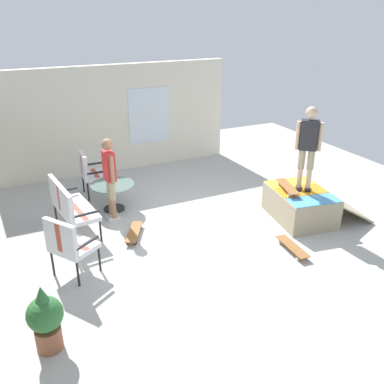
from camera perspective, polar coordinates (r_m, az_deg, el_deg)
ground_plane at (r=8.10m, az=1.06°, el=-5.18°), size 12.00×12.00×0.10m
house_facade at (r=10.78m, az=-10.49°, el=9.72°), size 0.23×6.00×2.64m
skate_ramp at (r=8.58m, az=14.68°, el=-1.65°), size 1.60×1.98×0.60m
patio_bench at (r=7.91m, az=-16.43°, el=-1.58°), size 1.31×0.69×1.02m
patio_chair_near_house at (r=9.45m, az=-13.78°, el=2.92°), size 0.63×0.56×1.02m
patio_chair_by_wall at (r=6.66m, az=-16.53°, el=-6.62°), size 0.82×0.80×1.02m
patio_table at (r=8.77m, az=-10.71°, el=0.06°), size 0.90×0.90×0.57m
person_watching at (r=8.20m, az=-11.16°, el=2.49°), size 0.48×0.25×1.65m
person_skater at (r=8.19m, az=15.53°, el=6.42°), size 0.36×0.38×1.64m
skateboard_by_bench at (r=7.82m, az=-7.89°, el=-5.43°), size 0.80×0.56×0.10m
skateboard_spare at (r=7.51m, az=13.50°, el=-7.25°), size 0.81×0.27×0.10m
skateboard_on_ramp at (r=8.35m, az=12.89°, el=0.70°), size 0.82×0.42×0.10m
potted_plant at (r=5.53m, az=-19.32°, el=-15.86°), size 0.44×0.44×0.92m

